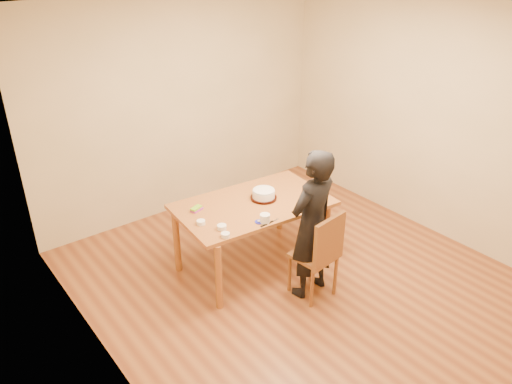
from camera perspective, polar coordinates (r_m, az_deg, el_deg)
room_shell at (r=4.87m, az=3.14°, el=4.41°), size 4.00×4.50×2.70m
dining_table at (r=5.22m, az=-0.34°, el=-1.47°), size 1.67×1.09×0.04m
dining_chair at (r=4.96m, az=6.59°, el=-7.17°), size 0.42×0.42×0.04m
cake_plate at (r=5.29m, az=0.88°, el=-0.67°), size 0.28×0.28×0.02m
cake at (r=5.27m, az=0.88°, el=-0.21°), size 0.24×0.24×0.08m
frosting_dome at (r=5.25m, az=0.88°, el=0.29°), size 0.23×0.23×0.03m
frosting_tub at (r=4.85m, az=1.03°, el=-3.03°), size 0.10×0.10×0.09m
frosting_lid at (r=4.87m, az=0.37°, el=-3.43°), size 0.09×0.09×0.01m
frosting_dollop at (r=4.86m, az=0.37°, el=-3.30°), size 0.04×0.04×0.02m
ramekin_green at (r=4.64m, az=-3.51°, el=-4.92°), size 0.08×0.08×0.04m
ramekin_yellow at (r=4.86m, az=-6.31°, el=-3.47°), size 0.08×0.08×0.04m
ramekin_multi at (r=4.76m, az=-3.93°, el=-4.02°), size 0.09×0.09×0.04m
candy_box_pink at (r=5.10m, az=-6.77°, el=-2.01°), size 0.14×0.10×0.02m
candy_box_green at (r=5.10m, az=-6.85°, el=-1.81°), size 0.14×0.10×0.02m
spatula at (r=4.84m, az=1.28°, el=-3.65°), size 0.17×0.03×0.01m
person at (r=4.81m, az=6.42°, el=-3.76°), size 0.60×0.43×1.54m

